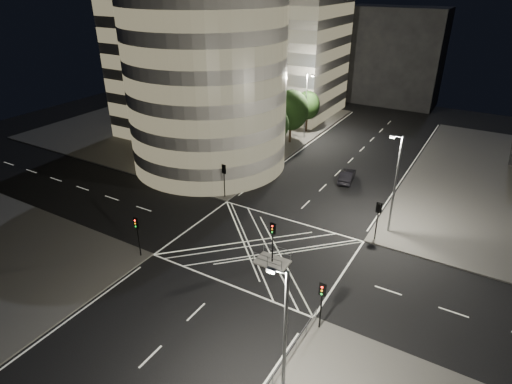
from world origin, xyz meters
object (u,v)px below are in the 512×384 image
Objects in this scene: street_lamp_left_near at (243,138)px; street_lamp_left_far at (306,104)px; central_island at (272,262)px; traffic_signal_island at (273,235)px; traffic_signal_fr at (378,214)px; street_lamp_right_near at (284,341)px; street_lamp_right_far at (395,182)px; traffic_signal_nr at (322,297)px; traffic_signal_nl at (137,230)px; traffic_signal_fl at (224,175)px; sedan at (347,176)px.

street_lamp_left_near is 18.00m from street_lamp_left_far.
traffic_signal_island reaches higher than central_island.
traffic_signal_fr is 0.40× the size of street_lamp_right_near.
traffic_signal_island is (0.00, 0.00, 2.84)m from central_island.
street_lamp_left_near and street_lamp_right_far have the same top height.
traffic_signal_nr is at bearing -90.00° from traffic_signal_fr.
street_lamp_right_far reaches higher than traffic_signal_island.
traffic_signal_nr is 8.62m from traffic_signal_island.
street_lamp_left_near is at bearing 125.97° from street_lamp_right_near.
traffic_signal_fr and traffic_signal_nr have the same top height.
street_lamp_right_far is (18.87, -21.00, 0.00)m from street_lamp_left_far.
traffic_signal_nl is 0.40× the size of street_lamp_right_far.
traffic_signal_fr is at bearing 50.67° from traffic_signal_island.
traffic_signal_fr is 1.00× the size of traffic_signal_island.
traffic_signal_fl is at bearing -173.12° from street_lamp_right_far.
traffic_signal_fr is at bearing -106.11° from street_lamp_right_far.
traffic_signal_nl reaches higher than sedan.
street_lamp_left_far is (-0.64, 36.80, 2.63)m from traffic_signal_nl.
central_island is 33.95m from street_lamp_left_far.
traffic_signal_fr is at bearing -15.92° from street_lamp_left_near.
traffic_signal_fr is at bearing 37.69° from traffic_signal_nl.
street_lamp_right_near is (0.64, -20.80, 2.63)m from traffic_signal_fr.
traffic_signal_nl is at bearing 158.45° from street_lamp_right_near.
traffic_signal_fr is 20.97m from street_lamp_right_near.
street_lamp_right_far reaches higher than traffic_signal_nr.
street_lamp_right_far reaches higher than central_island.
street_lamp_right_far is at bearing -9.03° from street_lamp_left_near.
central_island is at bearing -70.05° from street_lamp_left_far.
traffic_signal_nl is 12.03m from traffic_signal_island.
street_lamp_left_far is at bearing 128.17° from traffic_signal_fr.
street_lamp_right_near reaches higher than traffic_signal_nr.
sedan is at bearing 46.97° from traffic_signal_fl.
street_lamp_right_far is at bearing 73.89° from traffic_signal_fr.
sedan is at bearing 90.45° from traffic_signal_island.
street_lamp_right_near is at bearing -21.55° from traffic_signal_nl.
street_lamp_right_far is at bearing 54.70° from traffic_signal_island.
traffic_signal_island is at bearing 142.07° from traffic_signal_nr.
street_lamp_right_far is at bearing 40.91° from traffic_signal_nl.
street_lamp_left_far and street_lamp_right_far have the same top height.
street_lamp_right_far is at bearing 87.70° from traffic_signal_nr.
traffic_signal_nl is 36.90m from street_lamp_left_far.
sedan is (-7.59, 32.20, -4.81)m from street_lamp_right_near.
sedan is at bearing -46.28° from street_lamp_left_far.
central_island is at bearing 26.14° from traffic_signal_nl.
traffic_signal_nl is 0.91× the size of sedan.
traffic_signal_fl is at bearing 142.31° from traffic_signal_nr.
traffic_signal_nr is 0.40× the size of street_lamp_right_far.
street_lamp_left_near is at bearing 130.27° from traffic_signal_island.
street_lamp_left_near is 1.00× the size of street_lamp_right_far.
sedan is (-0.16, 19.70, -2.19)m from traffic_signal_island.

